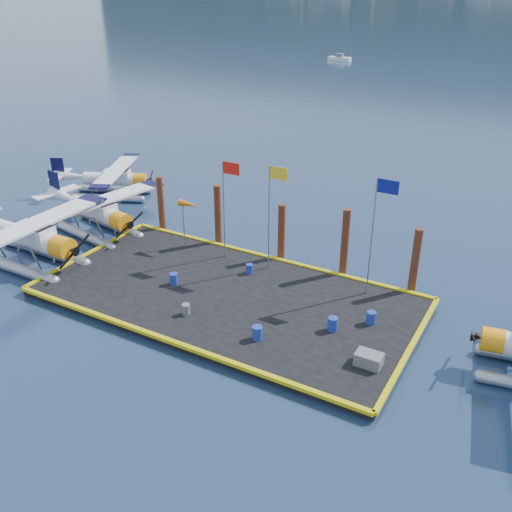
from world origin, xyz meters
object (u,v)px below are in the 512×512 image
at_px(drum_3, 186,309).
at_px(drum_5, 249,269).
at_px(piling_0, 161,206).
at_px(drum_1, 257,333).
at_px(seaplane_a, 31,241).
at_px(drum_2, 333,324).
at_px(seaplane_b, 98,214).
at_px(flagpole_red, 226,195).
at_px(piling_2, 281,235).
at_px(seaplane_c, 113,181).
at_px(windsock, 189,205).
at_px(piling_1, 218,217).
at_px(flagpole_yellow, 272,203).
at_px(crate, 369,359).
at_px(piling_4, 415,263).
at_px(drum_0, 174,279).
at_px(flagpole_blue, 377,221).
at_px(drum_4, 371,318).
at_px(piling_3, 345,245).

relative_size(drum_3, drum_5, 1.01).
bearing_deg(piling_0, drum_3, -46.12).
relative_size(drum_1, drum_3, 1.20).
relative_size(seaplane_a, drum_2, 15.26).
distance_m(seaplane_a, seaplane_b, 5.29).
xyz_separation_m(seaplane_a, seaplane_b, (0.31, 5.28, -0.14)).
xyz_separation_m(drum_3, piling_0, (-7.80, 8.11, 1.31)).
xyz_separation_m(flagpole_red, piling_2, (2.79, 1.60, -2.50)).
bearing_deg(seaplane_a, seaplane_b, 176.77).
bearing_deg(seaplane_c, drum_2, 42.92).
xyz_separation_m(seaplane_a, flagpole_red, (9.97, 6.05, 2.74)).
bearing_deg(seaplane_c, windsock, 40.41).
relative_size(seaplane_a, drum_5, 18.56).
relative_size(seaplane_b, piling_1, 2.33).
distance_m(seaplane_c, piling_2, 17.01).
relative_size(drum_2, drum_3, 1.21).
relative_size(flagpole_yellow, piling_0, 1.55).
height_order(seaplane_c, flagpole_yellow, flagpole_yellow).
bearing_deg(crate, piling_2, 137.54).
bearing_deg(crate, seaplane_a, -179.65).
relative_size(piling_0, piling_4, 1.00).
bearing_deg(drum_2, piling_2, 135.01).
height_order(seaplane_c, piling_2, piling_2).
height_order(drum_0, drum_1, drum_1).
relative_size(drum_1, crate, 0.59).
relative_size(seaplane_c, drum_3, 14.57).
bearing_deg(flagpole_blue, drum_3, -138.66).
distance_m(piling_0, piling_1, 4.50).
bearing_deg(piling_4, flagpole_red, -171.57).
distance_m(drum_4, flagpole_yellow, 8.40).
bearing_deg(piling_2, drum_2, -44.99).
distance_m(drum_3, crate, 9.45).
distance_m(drum_0, flagpole_blue, 11.43).
distance_m(seaplane_b, drum_0, 9.53).
height_order(drum_0, piling_1, piling_1).
bearing_deg(piling_3, piling_2, 180.00).
xyz_separation_m(seaplane_b, piling_0, (3.45, 2.37, 0.49)).
bearing_deg(piling_3, flagpole_yellow, -157.15).
distance_m(piling_0, piling_2, 9.00).
distance_m(drum_3, piling_1, 8.87).
distance_m(drum_2, windsock, 12.31).
bearing_deg(flagpole_yellow, drum_4, -21.20).
xyz_separation_m(seaplane_c, piling_1, (12.11, -3.65, 0.76)).
bearing_deg(seaplane_a, drum_4, 99.60).
xyz_separation_m(drum_2, flagpole_blue, (0.41, 4.18, 3.94)).
relative_size(seaplane_c, drum_1, 12.14).
bearing_deg(crate, seaplane_c, 155.77).
bearing_deg(drum_5, drum_1, -56.61).
bearing_deg(piling_0, piling_3, 0.00).
bearing_deg(drum_2, piling_0, 158.64).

